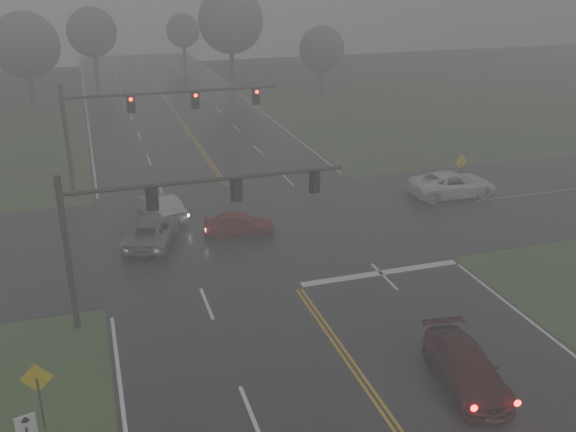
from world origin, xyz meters
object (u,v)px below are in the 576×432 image
object	(u,v)px
sedan_maroon	(464,384)
signal_gantry_near	(157,213)
sedan_red	(240,235)
pickup_white	(451,196)
sedan_silver	(162,218)
car_grey	(153,243)
signal_gantry_far	(136,114)

from	to	relation	value
sedan_maroon	signal_gantry_near	size ratio (longest dim) A/B	0.41
sedan_red	pickup_white	size ratio (longest dim) A/B	0.69
sedan_silver	signal_gantry_near	distance (m)	12.55
pickup_white	sedan_red	bearing A→B (deg)	99.66
sedan_maroon	pickup_white	bearing A→B (deg)	68.23
sedan_maroon	pickup_white	size ratio (longest dim) A/B	0.85
sedan_silver	pickup_white	xyz separation A→B (m)	(19.10, -1.85, 0.00)
sedan_maroon	car_grey	bearing A→B (deg)	127.95
sedan_maroon	signal_gantry_far	size ratio (longest dim) A/B	0.35
sedan_maroon	sedan_red	distance (m)	16.91
sedan_red	pickup_white	world-z (taller)	pickup_white
sedan_red	sedan_silver	bearing A→B (deg)	56.69
pickup_white	sedan_maroon	bearing A→B (deg)	152.16
sedan_maroon	signal_gantry_near	bearing A→B (deg)	147.02
sedan_maroon	sedan_red	size ratio (longest dim) A/B	1.23
sedan_silver	signal_gantry_far	bearing A→B (deg)	-98.37
sedan_silver	pickup_white	distance (m)	19.19
sedan_red	signal_gantry_far	size ratio (longest dim) A/B	0.28
sedan_silver	signal_gantry_near	xyz separation A→B (m)	(-1.34, -11.51, 4.82)
sedan_red	pickup_white	distance (m)	15.29
sedan_maroon	signal_gantry_far	distance (m)	27.96
sedan_silver	car_grey	distance (m)	3.69
signal_gantry_far	pickup_white	bearing A→B (deg)	-20.91
signal_gantry_near	signal_gantry_far	xyz separation A→B (m)	(0.73, 17.19, 0.47)
sedan_silver	signal_gantry_far	size ratio (longest dim) A/B	0.32
signal_gantry_near	signal_gantry_far	world-z (taller)	signal_gantry_far
car_grey	signal_gantry_far	world-z (taller)	signal_gantry_far
car_grey	signal_gantry_near	distance (m)	9.30
car_grey	signal_gantry_near	xyz separation A→B (m)	(-0.41, -7.94, 4.82)
sedan_maroon	pickup_white	world-z (taller)	pickup_white
sedan_silver	pickup_white	world-z (taller)	pickup_white
sedan_red	car_grey	world-z (taller)	car_grey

